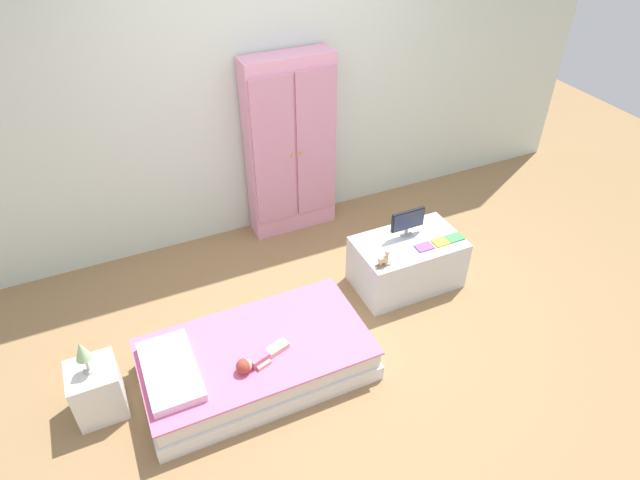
% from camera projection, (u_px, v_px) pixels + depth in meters
% --- Properties ---
extents(ground_plane, '(10.00, 10.00, 0.02)m').
position_uv_depth(ground_plane, '(348.00, 329.00, 4.11)').
color(ground_plane, '#99754C').
extents(back_wall, '(6.40, 0.05, 2.70)m').
position_uv_depth(back_wall, '(265.00, 81.00, 4.42)').
color(back_wall, silver).
rests_on(back_wall, ground_plane).
extents(bed, '(1.51, 0.82, 0.27)m').
position_uv_depth(bed, '(257.00, 360.00, 3.70)').
color(bed, white).
rests_on(bed, ground_plane).
extents(pillow, '(0.32, 0.58, 0.06)m').
position_uv_depth(pillow, '(170.00, 371.00, 3.42)').
color(pillow, silver).
rests_on(pillow, bed).
extents(doll, '(0.39, 0.18, 0.10)m').
position_uv_depth(doll, '(253.00, 361.00, 3.47)').
color(doll, '#D6668E').
rests_on(doll, bed).
extents(nightstand, '(0.30, 0.30, 0.38)m').
position_uv_depth(nightstand, '(97.00, 390.00, 3.43)').
color(nightstand, white).
rests_on(nightstand, ground_plane).
extents(table_lamp, '(0.10, 0.10, 0.24)m').
position_uv_depth(table_lamp, '(82.00, 352.00, 3.22)').
color(table_lamp, '#B7B2AD').
rests_on(table_lamp, nightstand).
extents(wardrobe, '(0.76, 0.27, 1.60)m').
position_uv_depth(wardrobe, '(290.00, 147.00, 4.68)').
color(wardrobe, '#E599BC').
rests_on(wardrobe, ground_plane).
extents(tv_stand, '(0.83, 0.50, 0.42)m').
position_uv_depth(tv_stand, '(407.00, 262.00, 4.39)').
color(tv_stand, silver).
rests_on(tv_stand, ground_plane).
extents(tv_monitor, '(0.28, 0.10, 0.23)m').
position_uv_depth(tv_monitor, '(408.00, 221.00, 4.25)').
color(tv_monitor, '#99999E').
rests_on(tv_monitor, tv_stand).
extents(rocking_horse_toy, '(0.11, 0.04, 0.13)m').
position_uv_depth(rocking_horse_toy, '(384.00, 259.00, 4.00)').
color(rocking_horse_toy, '#8E6642').
rests_on(rocking_horse_toy, tv_stand).
extents(book_purple, '(0.13, 0.09, 0.01)m').
position_uv_depth(book_purple, '(424.00, 247.00, 4.19)').
color(book_purple, '#8E51B2').
rests_on(book_purple, tv_stand).
extents(book_yellow, '(0.11, 0.10, 0.01)m').
position_uv_depth(book_yellow, '(440.00, 242.00, 4.24)').
color(book_yellow, gold).
rests_on(book_yellow, tv_stand).
extents(book_green, '(0.16, 0.09, 0.01)m').
position_uv_depth(book_green, '(454.00, 238.00, 4.28)').
color(book_green, '#429E51').
rests_on(book_green, tv_stand).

